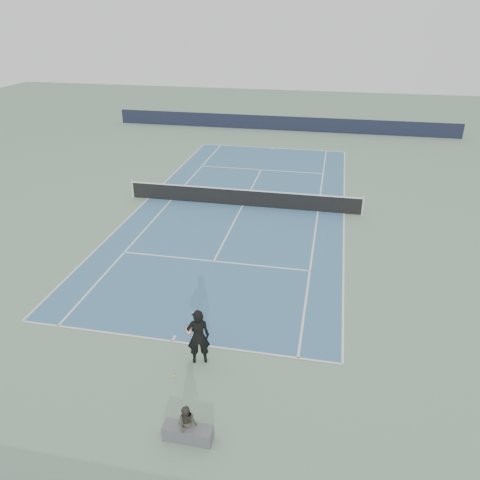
% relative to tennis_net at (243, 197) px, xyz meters
% --- Properties ---
extents(ground, '(80.00, 80.00, 0.00)m').
position_rel_tennis_net_xyz_m(ground, '(0.00, 0.00, -0.50)').
color(ground, gray).
extents(court_surface, '(10.97, 23.77, 0.01)m').
position_rel_tennis_net_xyz_m(court_surface, '(0.00, 0.00, -0.50)').
color(court_surface, teal).
rests_on(court_surface, ground).
extents(tennis_net, '(12.90, 0.10, 1.07)m').
position_rel_tennis_net_xyz_m(tennis_net, '(0.00, 0.00, 0.00)').
color(tennis_net, silver).
rests_on(tennis_net, ground).
extents(windscreen_far, '(30.00, 0.25, 1.20)m').
position_rel_tennis_net_xyz_m(windscreen_far, '(0.00, 17.88, 0.10)').
color(windscreen_far, black).
rests_on(windscreen_far, ground).
extents(tennis_player, '(0.87, 0.71, 1.90)m').
position_rel_tennis_net_xyz_m(tennis_player, '(1.13, -12.61, 0.45)').
color(tennis_player, black).
rests_on(tennis_player, ground).
extents(tennis_ball, '(0.07, 0.07, 0.07)m').
position_rel_tennis_net_xyz_m(tennis_ball, '(0.59, -13.44, -0.47)').
color(tennis_ball, '#D7E82F').
rests_on(tennis_ball, ground).
extents(spectator_bench, '(1.28, 0.44, 1.09)m').
position_rel_tennis_net_xyz_m(spectator_bench, '(1.65, -15.47, -0.14)').
color(spectator_bench, '#57575C').
rests_on(spectator_bench, ground).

